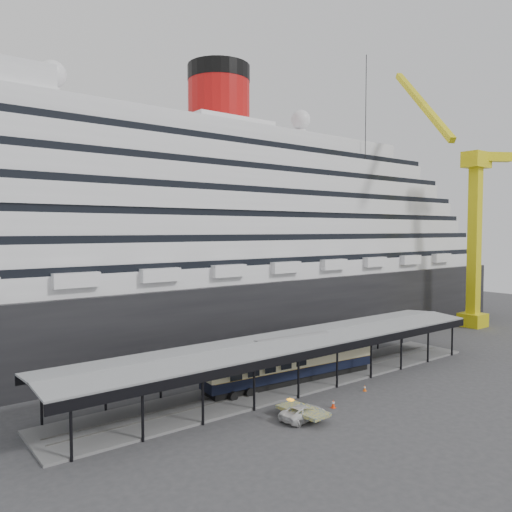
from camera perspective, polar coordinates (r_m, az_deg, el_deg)
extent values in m
plane|color=#343436|center=(55.15, 7.82, -15.44)|extent=(200.00, 200.00, 0.00)
cube|color=black|center=(79.10, -9.03, -6.07)|extent=(130.00, 30.00, 10.00)
cylinder|color=#AF0E0E|center=(84.65, -4.26, 16.65)|extent=(10.00, 10.00, 9.00)
cylinder|color=black|center=(86.04, -4.27, 20.05)|extent=(10.10, 10.10, 2.50)
sphere|color=silver|center=(74.10, -22.25, 18.66)|extent=(3.60, 3.60, 3.60)
sphere|color=silver|center=(95.59, 5.11, 15.24)|extent=(3.60, 3.60, 3.60)
cube|color=slate|center=(58.55, 4.21, -14.19)|extent=(56.00, 8.00, 0.24)
cube|color=slate|center=(58.00, 4.71, -14.20)|extent=(54.00, 0.08, 0.10)
cube|color=slate|center=(59.02, 3.73, -13.89)|extent=(54.00, 0.08, 0.10)
cube|color=black|center=(54.25, 7.47, -10.86)|extent=(56.00, 0.18, 0.90)
cube|color=black|center=(60.76, 1.36, -9.33)|extent=(56.00, 0.18, 0.90)
cube|color=slate|center=(57.26, 4.23, -9.35)|extent=(56.00, 9.00, 0.24)
cube|color=yellow|center=(98.64, 23.51, -6.71)|extent=(4.00, 4.00, 2.40)
cube|color=yellow|center=(97.32, 23.69, 1.56)|extent=(1.80, 1.80, 26.00)
cube|color=yellow|center=(98.08, 23.87, 10.00)|extent=(5.00, 3.20, 2.80)
cube|color=yellow|center=(94.91, 18.50, 16.12)|extent=(11.42, 18.78, 16.80)
cube|color=yellow|center=(100.01, 25.61, 10.17)|extent=(6.00, 4.39, 1.60)
cylinder|color=black|center=(88.59, 12.33, 6.93)|extent=(0.12, 0.12, 47.21)
imported|color=silver|center=(48.20, 5.39, -17.36)|extent=(4.95, 2.60, 1.33)
cube|color=black|center=(58.41, 4.22, -13.75)|extent=(21.36, 4.13, 0.71)
cube|color=black|center=(58.16, 4.22, -12.89)|extent=(22.40, 4.61, 1.11)
cube|color=beige|center=(57.84, 4.22, -11.73)|extent=(22.40, 4.65, 1.31)
cube|color=black|center=(57.62, 4.23, -10.91)|extent=(22.40, 4.61, 0.40)
cube|color=#DC480C|center=(48.25, 3.81, -18.15)|extent=(0.50, 0.50, 0.03)
cone|color=#DC480C|center=(48.11, 3.81, -17.68)|extent=(0.42, 0.42, 0.82)
cylinder|color=white|center=(48.08, 3.81, -17.59)|extent=(0.26, 0.26, 0.16)
cube|color=#EE380D|center=(51.57, 8.81, -16.76)|extent=(0.45, 0.45, 0.03)
cone|color=#EE380D|center=(51.43, 8.81, -16.32)|extent=(0.38, 0.38, 0.82)
cylinder|color=white|center=(51.40, 8.81, -16.24)|extent=(0.26, 0.26, 0.16)
cube|color=#F65B0D|center=(57.05, 12.32, -14.83)|extent=(0.39, 0.39, 0.03)
cone|color=#F65B0D|center=(56.94, 12.32, -14.51)|extent=(0.33, 0.33, 0.67)
cylinder|color=white|center=(56.92, 12.32, -14.45)|extent=(0.21, 0.21, 0.13)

